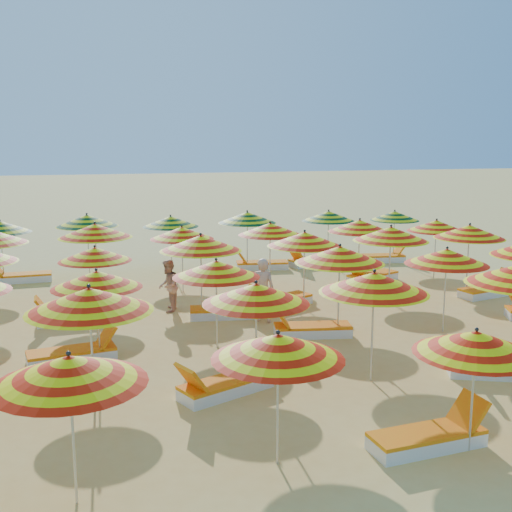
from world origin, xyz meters
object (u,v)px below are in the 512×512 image
lounger_3 (492,368)px  umbrella_2 (278,347)px  umbrella_35 (395,216)px  umbrella_22 (391,234)px  umbrella_33 (247,217)px  umbrella_21 (305,239)px  umbrella_16 (447,257)px  umbrella_30 (0,227)px  umbrella_32 (171,221)px  umbrella_20 (201,243)px  umbrella_14 (216,269)px  lounger_14 (261,264)px  umbrella_15 (340,255)px  umbrella_23 (470,232)px  umbrella_25 (95,231)px  umbrella_8 (256,294)px  umbrella_13 (97,279)px  lounger_9 (227,311)px  umbrella_1 (69,370)px  umbrella_29 (436,226)px  lounger_8 (72,317)px  lounger_10 (280,301)px  lounger_16 (381,258)px  umbrella_28 (360,226)px  lounger_6 (310,329)px  umbrella_7 (89,300)px  beachgoer_b (168,286)px  lounger_13 (21,277)px  lounger_2 (224,386)px  beachgoer_a (263,290)px  umbrella_3 (476,343)px  umbrella_27 (270,229)px  lounger_12 (372,277)px  lounger_0 (429,437)px  umbrella_34 (329,216)px  umbrella_26 (182,233)px  lounger_11 (488,290)px  lounger_15 (311,261)px  umbrella_9 (374,283)px

lounger_3 → umbrella_2: bearing=45.3°
umbrella_35 → umbrella_22: bearing=-117.0°
umbrella_33 → umbrella_21: bearing=-85.2°
umbrella_16 → umbrella_30: (-10.41, 7.73, -0.04)m
umbrella_32 → umbrella_20: bearing=-88.8°
umbrella_14 → lounger_14: umbrella_14 is taller
umbrella_15 → umbrella_23: (4.79, 2.54, -0.04)m
umbrella_22 → umbrella_25: umbrella_25 is taller
umbrella_2 → umbrella_8: 2.60m
umbrella_35 → lounger_3: (-3.14, -10.64, -1.46)m
umbrella_35 → umbrella_13: bearing=-142.0°
umbrella_20 → lounger_9: 1.81m
umbrella_22 → umbrella_1: bearing=-135.1°
umbrella_29 → umbrella_33: umbrella_33 is taller
lounger_8 → lounger_10: bearing=178.3°
umbrella_8 → umbrella_22: 6.95m
umbrella_15 → lounger_16: bearing=58.9°
umbrella_28 → lounger_6: (-3.05, -4.51, -1.61)m
umbrella_7 → beachgoer_b: 6.13m
umbrella_8 → lounger_10: (1.94, 5.20, -1.60)m
umbrella_35 → lounger_13: 12.62m
lounger_2 → beachgoer_a: (1.75, 4.05, 0.63)m
umbrella_21 → lounger_9: size_ratio=1.29×
umbrella_3 → lounger_9: bearing=105.1°
umbrella_15 → umbrella_13: bearing=-176.1°
umbrella_28 → umbrella_33: bearing=137.8°
umbrella_27 → lounger_8: (-5.55, -2.36, -1.58)m
umbrella_35 → lounger_12: size_ratio=1.06×
umbrella_16 → lounger_0: size_ratio=1.20×
umbrella_21 → umbrella_27: (-0.28, 2.35, -0.07)m
umbrella_34 → umbrella_29: bearing=-48.8°
umbrella_27 → lounger_0: 10.17m
umbrella_28 → umbrella_32: size_ratio=1.15×
lounger_2 → umbrella_35: bearing=-153.0°
umbrella_13 → umbrella_8: bearing=-39.5°
umbrella_34 → beachgoer_b: (-6.00, -4.63, -1.02)m
beachgoer_b → umbrella_30: bearing=-120.6°
umbrella_20 → lounger_12: bearing=24.8°
lounger_9 → umbrella_26: bearing=110.9°
umbrella_15 → beachgoer_a: umbrella_15 is taller
umbrella_3 → lounger_6: (-0.49, 5.59, -1.46)m
umbrella_7 → umbrella_23: size_ratio=0.94×
umbrella_3 → umbrella_35: 14.09m
umbrella_28 → lounger_11: bearing=-37.9°
lounger_0 → lounger_15: size_ratio=0.98×
lounger_0 → lounger_16: (5.16, 12.78, 0.00)m
umbrella_20 → lounger_8: (-3.09, 0.29, -1.71)m
umbrella_8 → lounger_6: umbrella_8 is taller
umbrella_33 → lounger_16: bearing=3.9°
umbrella_32 → umbrella_9: bearing=-76.4°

